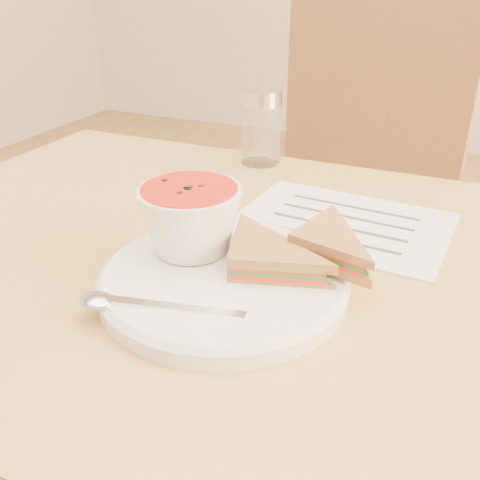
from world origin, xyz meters
The scene contains 9 objects.
dining_table centered at (0.00, 0.00, 0.38)m, with size 1.00×0.70×0.75m, color #A16D31, non-canonical shape.
chair_far centered at (-0.02, 0.57, 0.50)m, with size 0.44×0.44×1.00m, color brown, non-canonical shape.
plate centered at (0.02, -0.08, 0.76)m, with size 0.26×0.26×0.02m, color white, non-canonical shape.
soup_bowl centered at (-0.03, -0.05, 0.80)m, with size 0.11×0.11×0.08m, color white, non-canonical shape.
sandwich_half_a centered at (0.03, -0.10, 0.78)m, with size 0.11×0.11×0.03m, color #A67B3A, non-canonical shape.
sandwich_half_b centered at (0.07, -0.04, 0.79)m, with size 0.10×0.10×0.03m, color #A67B3A, non-canonical shape.
spoon centered at (-0.01, -0.16, 0.77)m, with size 0.19×0.04×0.01m, color silver, non-canonical shape.
paper_menu centered at (0.09, 0.12, 0.75)m, with size 0.27×0.20×0.00m, color white, non-canonical shape.
condiment_shaker centered at (-0.09, 0.31, 0.81)m, with size 0.07×0.07×0.12m, color silver, non-canonical shape.
Camera 1 is at (0.23, -0.51, 1.05)m, focal length 40.00 mm.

